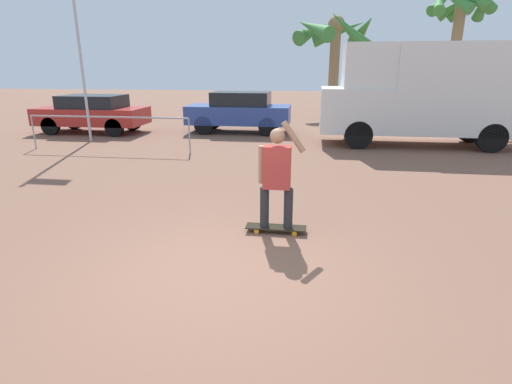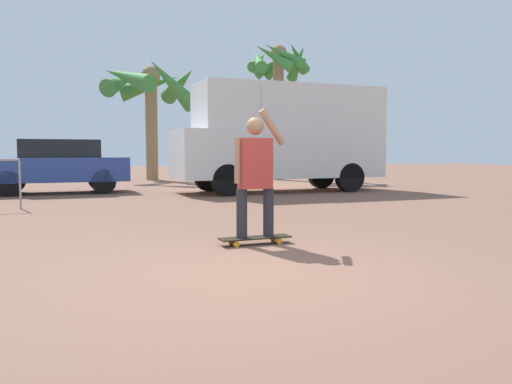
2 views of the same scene
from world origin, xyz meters
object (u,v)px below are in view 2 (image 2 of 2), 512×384
at_px(skateboard, 255,238).
at_px(parked_car_blue, 58,165).
at_px(camper_van, 284,135).
at_px(palm_tree_near_van, 278,72).
at_px(palm_tree_center_background, 150,88).
at_px(person_skateboarder, 255,170).

relative_size(skateboard, parked_car_blue, 0.24).
height_order(camper_van, palm_tree_near_van, palm_tree_near_van).
distance_m(palm_tree_near_van, palm_tree_center_background, 5.61).
height_order(skateboard, camper_van, camper_van).
bearing_deg(camper_van, palm_tree_center_background, 108.00).
height_order(parked_car_blue, palm_tree_near_van, palm_tree_near_van).
height_order(skateboard, person_skateboarder, person_skateboarder).
bearing_deg(parked_car_blue, person_skateboarder, -76.42).
bearing_deg(person_skateboarder, palm_tree_center_background, 84.87).
height_order(parked_car_blue, palm_tree_center_background, palm_tree_center_background).
height_order(person_skateboarder, palm_tree_center_background, palm_tree_center_background).
xyz_separation_m(skateboard, palm_tree_center_background, (1.45, 16.14, 3.94)).
bearing_deg(person_skateboarder, camper_van, 62.87).
bearing_deg(person_skateboarder, parked_car_blue, 103.58).
relative_size(camper_van, parked_car_blue, 1.59).
bearing_deg(camper_van, person_skateboarder, -117.13).
bearing_deg(skateboard, palm_tree_center_background, 84.87).
bearing_deg(palm_tree_near_van, camper_van, -112.54).
relative_size(skateboard, camper_van, 0.15).
relative_size(person_skateboarder, camper_van, 0.26).
xyz_separation_m(parked_car_blue, palm_tree_center_background, (3.83, 6.29, 3.18)).
bearing_deg(palm_tree_near_van, parked_car_blue, -154.44).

